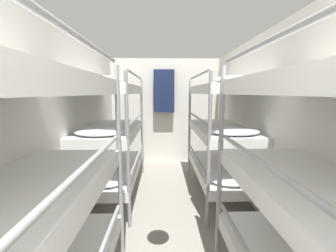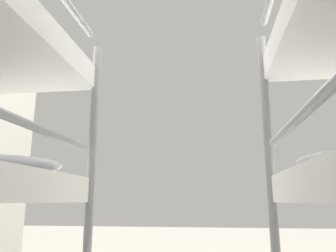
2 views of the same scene
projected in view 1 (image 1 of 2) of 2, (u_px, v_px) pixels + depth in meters
wall_left at (51, 133)px, 2.28m from camera, size 0.06×5.52×2.28m
wall_right at (284, 132)px, 2.34m from camera, size 0.06×5.52×2.28m
wall_back at (165, 111)px, 5.01m from camera, size 2.47×0.06×2.28m
bunk_stack_left_near at (1, 215)px, 1.02m from camera, size 0.74×1.84×1.81m
bunk_stack_left_far at (112, 131)px, 3.28m from camera, size 0.74×1.84×1.81m
bunk_stack_right_far at (221, 131)px, 3.32m from camera, size 0.74×1.84×1.81m
hanging_coat at (164, 91)px, 4.80m from camera, size 0.44×0.12×0.90m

